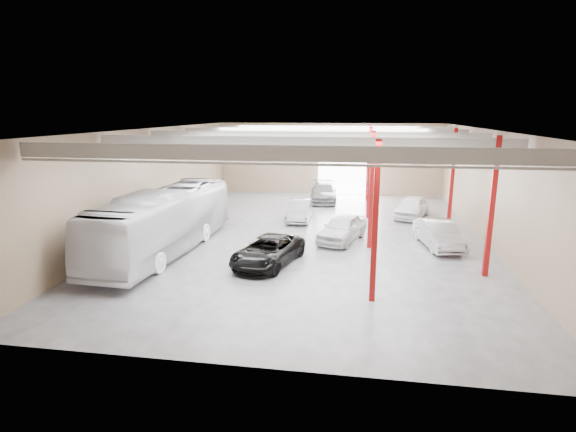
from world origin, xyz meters
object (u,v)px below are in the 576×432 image
(car_row_c, at_px, (323,192))
(car_row_b, at_px, (299,210))
(car_right_near, at_px, (438,234))
(car_right_far, at_px, (412,207))
(coach_bus, at_px, (165,221))
(car_row_a, at_px, (342,228))
(black_sedan, at_px, (268,251))

(car_row_c, bearing_deg, car_row_b, -103.38)
(car_right_near, height_order, car_right_far, car_right_far)
(car_row_b, distance_m, car_right_near, 10.87)
(coach_bus, relative_size, car_right_near, 2.67)
(car_row_a, bearing_deg, car_right_near, 13.86)
(car_row_b, xyz_separation_m, car_row_c, (1.20, 7.60, 0.06))
(car_row_a, height_order, car_right_far, car_row_a)
(car_row_b, relative_size, car_right_near, 0.95)
(car_row_c, bearing_deg, black_sedan, -99.13)
(black_sedan, height_order, car_row_c, car_row_c)
(black_sedan, relative_size, car_row_b, 1.15)
(black_sedan, bearing_deg, car_row_b, 102.32)
(car_row_a, bearing_deg, car_row_b, 141.60)
(car_row_c, bearing_deg, car_right_near, -62.89)
(black_sedan, height_order, car_right_far, car_right_far)
(car_row_b, bearing_deg, car_right_far, 12.67)
(car_row_c, bearing_deg, car_row_a, -84.39)
(car_right_far, bearing_deg, car_right_near, -65.50)
(car_right_near, xyz_separation_m, car_right_far, (-0.74, 7.86, 0.01))
(car_row_b, relative_size, car_row_c, 0.82)
(car_row_a, height_order, car_row_c, car_row_a)
(coach_bus, relative_size, car_row_c, 2.30)
(black_sedan, distance_m, car_right_far, 15.44)
(car_right_far, bearing_deg, car_row_b, -146.19)
(car_row_a, bearing_deg, car_row_c, 117.96)
(coach_bus, distance_m, car_row_c, 18.54)
(car_row_a, distance_m, car_right_far, 9.02)
(coach_bus, bearing_deg, car_right_near, 15.47)
(black_sedan, bearing_deg, car_row_c, 99.18)
(coach_bus, xyz_separation_m, car_right_far, (15.28, 11.38, -1.02))
(coach_bus, height_order, car_row_c, coach_bus)
(black_sedan, bearing_deg, car_right_near, 40.42)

